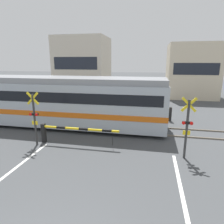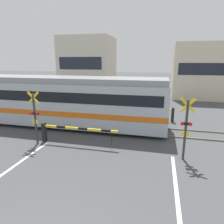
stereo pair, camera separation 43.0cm
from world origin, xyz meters
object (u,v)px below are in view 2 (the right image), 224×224
(commuter_train, at_px, (56,99))
(crossing_signal_right, at_px, (186,126))
(crossing_signal_left, at_px, (35,116))
(crossing_barrier_near, at_px, (64,130))
(pedestrian, at_px, (149,99))
(crossing_barrier_far, at_px, (156,111))

(commuter_train, distance_m, crossing_signal_right, 8.95)
(crossing_signal_left, bearing_deg, commuter_train, 100.46)
(crossing_barrier_near, distance_m, pedestrian, 10.38)
(crossing_barrier_far, relative_size, pedestrian, 2.68)
(commuter_train, bearing_deg, pedestrian, 47.41)
(crossing_barrier_far, distance_m, crossing_signal_left, 8.69)
(commuter_train, xyz_separation_m, crossing_signal_left, (0.64, -3.45, -0.21))
(crossing_barrier_far, xyz_separation_m, pedestrian, (-0.84, 3.98, 0.18))
(crossing_barrier_near, bearing_deg, crossing_barrier_far, 49.28)
(crossing_barrier_near, distance_m, crossing_signal_right, 6.29)
(crossing_signal_left, bearing_deg, pedestrian, 61.70)
(crossing_barrier_near, relative_size, crossing_barrier_far, 1.00)
(crossing_barrier_near, bearing_deg, pedestrian, 67.43)
(crossing_barrier_near, xyz_separation_m, pedestrian, (3.98, 9.58, 0.18))
(crossing_barrier_near, relative_size, crossing_signal_left, 1.50)
(commuter_train, bearing_deg, crossing_barrier_far, 20.52)
(commuter_train, height_order, crossing_barrier_near, commuter_train)
(crossing_signal_right, bearing_deg, crossing_signal_left, 180.00)
(crossing_barrier_far, relative_size, crossing_signal_right, 1.50)
(commuter_train, bearing_deg, crossing_signal_right, -22.67)
(crossing_signal_left, bearing_deg, crossing_barrier_near, 16.57)
(crossing_barrier_near, xyz_separation_m, crossing_barrier_far, (4.82, 5.60, 0.00))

